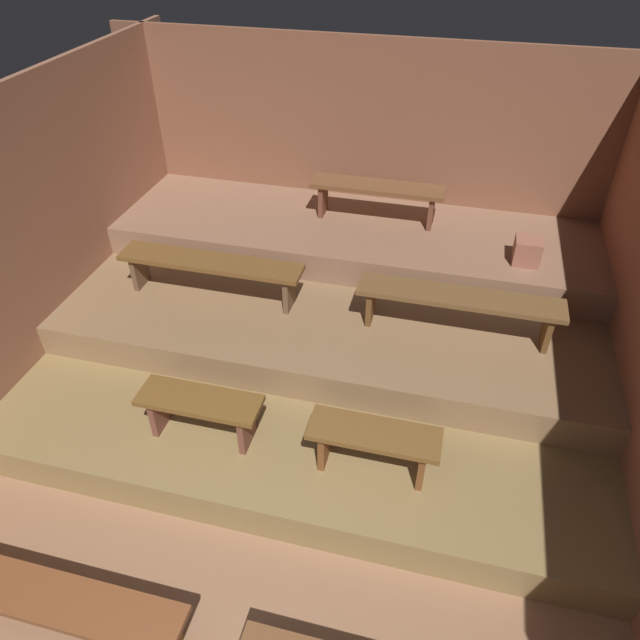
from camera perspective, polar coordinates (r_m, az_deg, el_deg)
ground at (r=5.41m, az=-1.22°, el=-9.81°), size 5.87×6.27×0.08m
wall_back at (r=6.88m, az=4.89°, el=15.01°), size 5.87×0.06×2.63m
wall_left at (r=5.66m, az=-27.47°, el=5.43°), size 0.06×6.27×2.63m
platform_lower at (r=5.80m, az=0.72°, el=-3.20°), size 5.07×3.96×0.30m
platform_middle at (r=6.05m, az=2.02°, el=2.42°), size 5.07×2.81×0.30m
platform_upper at (r=6.46m, az=3.41°, el=7.98°), size 5.07×1.45×0.30m
bench_floor_left at (r=4.37m, az=-24.50°, el=-23.57°), size 1.74×0.32×0.40m
bench_lower_left at (r=4.73m, az=-11.50°, el=-8.30°), size 0.97×0.32×0.40m
bench_lower_right at (r=4.42m, az=5.22°, el=-11.57°), size 0.97×0.32×0.40m
bench_middle_left at (r=5.70m, az=-10.53°, el=5.08°), size 1.78×0.32×0.40m
bench_middle_right at (r=5.28m, az=13.29°, el=1.71°), size 1.78×0.32×0.40m
bench_upper_center at (r=6.37m, az=5.53°, el=12.20°), size 1.41×0.32×0.40m
wooden_crate_upper at (r=6.00m, az=19.41°, el=6.32°), size 0.25×0.25×0.25m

